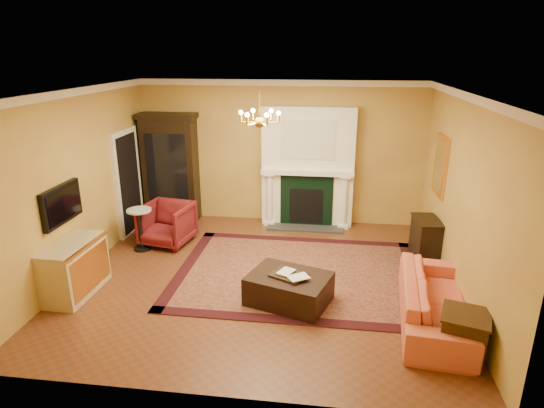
% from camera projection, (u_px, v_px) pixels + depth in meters
% --- Properties ---
extents(floor, '(6.00, 5.50, 0.02)m').
position_uv_depth(floor, '(261.00, 278.00, 7.50)').
color(floor, brown).
rests_on(floor, ground).
extents(ceiling, '(6.00, 5.50, 0.02)m').
position_uv_depth(ceiling, '(259.00, 90.00, 6.53)').
color(ceiling, white).
rests_on(ceiling, wall_back).
extents(wall_back, '(6.00, 0.02, 3.00)m').
position_uv_depth(wall_back, '(280.00, 153.00, 9.61)').
color(wall_back, gold).
rests_on(wall_back, floor).
extents(wall_front, '(6.00, 0.02, 3.00)m').
position_uv_depth(wall_front, '(217.00, 273.00, 4.42)').
color(wall_front, gold).
rests_on(wall_front, floor).
extents(wall_left, '(0.02, 5.50, 3.00)m').
position_uv_depth(wall_left, '(77.00, 184.00, 7.38)').
color(wall_left, gold).
rests_on(wall_left, floor).
extents(wall_right, '(0.02, 5.50, 3.00)m').
position_uv_depth(wall_right, '(463.00, 198.00, 6.65)').
color(wall_right, gold).
rests_on(wall_right, floor).
extents(fireplace, '(1.90, 0.70, 2.50)m').
position_uv_depth(fireplace, '(308.00, 170.00, 9.45)').
color(fireplace, white).
rests_on(fireplace, wall_back).
extents(crown_molding, '(6.00, 5.50, 0.12)m').
position_uv_depth(crown_molding, '(268.00, 90.00, 7.45)').
color(crown_molding, white).
rests_on(crown_molding, ceiling).
extents(doorway, '(0.08, 1.05, 2.10)m').
position_uv_depth(doorway, '(128.00, 182.00, 9.11)').
color(doorway, silver).
rests_on(doorway, wall_left).
extents(tv_panel, '(0.09, 0.95, 0.58)m').
position_uv_depth(tv_panel, '(62.00, 204.00, 6.86)').
color(tv_panel, black).
rests_on(tv_panel, wall_left).
extents(gilt_mirror, '(0.06, 0.76, 1.05)m').
position_uv_depth(gilt_mirror, '(440.00, 165.00, 7.92)').
color(gilt_mirror, gold).
rests_on(gilt_mirror, wall_right).
extents(chandelier, '(0.63, 0.55, 0.53)m').
position_uv_depth(chandelier, '(260.00, 118.00, 6.66)').
color(chandelier, gold).
rests_on(chandelier, ceiling).
extents(oriental_rug, '(4.07, 3.07, 0.02)m').
position_uv_depth(oriental_rug, '(298.00, 273.00, 7.62)').
color(oriental_rug, '#490F10').
rests_on(oriental_rug, floor).
extents(china_cabinet, '(1.12, 0.53, 2.22)m').
position_uv_depth(china_cabinet, '(171.00, 170.00, 9.76)').
color(china_cabinet, black).
rests_on(china_cabinet, floor).
extents(wingback_armchair, '(1.00, 0.95, 0.89)m').
position_uv_depth(wingback_armchair, '(167.00, 222.00, 8.67)').
color(wingback_armchair, maroon).
rests_on(wingback_armchair, floor).
extents(pedestal_table, '(0.45, 0.45, 0.80)m').
position_uv_depth(pedestal_table, '(140.00, 226.00, 8.40)').
color(pedestal_table, black).
rests_on(pedestal_table, floor).
extents(commode, '(0.56, 1.13, 0.83)m').
position_uv_depth(commode, '(75.00, 269.00, 6.89)').
color(commode, tan).
rests_on(commode, floor).
extents(coral_sofa, '(0.87, 2.25, 0.86)m').
position_uv_depth(coral_sofa, '(435.00, 294.00, 6.15)').
color(coral_sofa, '#E75A49').
rests_on(coral_sofa, floor).
extents(end_table, '(0.63, 0.63, 0.58)m').
position_uv_depth(end_table, '(463.00, 337.00, 5.44)').
color(end_table, '#3C2710').
rests_on(end_table, floor).
extents(console_table, '(0.45, 0.70, 0.75)m').
position_uv_depth(console_table, '(425.00, 241.00, 8.01)').
color(console_table, black).
rests_on(console_table, floor).
extents(leather_ottoman, '(1.34, 1.15, 0.42)m').
position_uv_depth(leather_ottoman, '(289.00, 288.00, 6.69)').
color(leather_ottoman, black).
rests_on(leather_ottoman, oriental_rug).
extents(ottoman_tray, '(0.60, 0.55, 0.03)m').
position_uv_depth(ottoman_tray, '(289.00, 275.00, 6.60)').
color(ottoman_tray, black).
rests_on(ottoman_tray, leather_ottoman).
extents(book_a, '(0.19, 0.11, 0.26)m').
position_uv_depth(book_a, '(280.00, 263.00, 6.64)').
color(book_a, gray).
rests_on(book_a, ottoman_tray).
extents(book_b, '(0.13, 0.19, 0.29)m').
position_uv_depth(book_b, '(295.00, 266.00, 6.52)').
color(book_b, gray).
rests_on(book_b, ottoman_tray).
extents(topiary_left, '(0.17, 0.17, 0.45)m').
position_uv_depth(topiary_left, '(276.00, 156.00, 9.41)').
color(topiary_left, tan).
rests_on(topiary_left, fireplace).
extents(topiary_right, '(0.15, 0.15, 0.40)m').
position_uv_depth(topiary_right, '(333.00, 159.00, 9.27)').
color(topiary_right, tan).
rests_on(topiary_right, fireplace).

